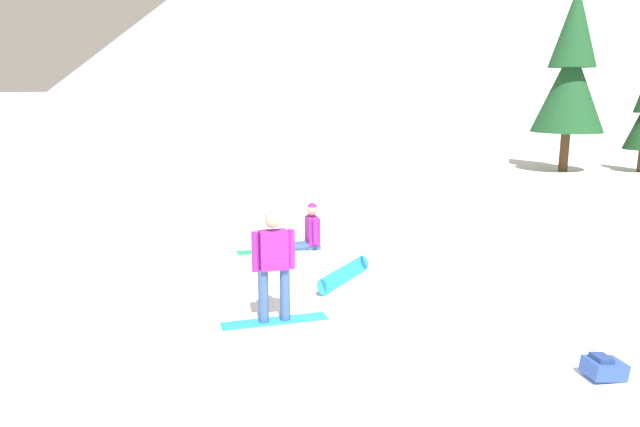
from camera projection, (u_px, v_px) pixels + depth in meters
ground_plane at (392, 330)px, 8.27m from camera, size 800.00×800.00×0.00m
snowboarder_foreground at (274, 265)px, 8.39m from camera, size 1.38×1.23×1.66m
snowboarder_midground at (305, 233)px, 12.39m from camera, size 1.56×1.40×0.99m
loose_snowboard_near_right at (344, 274)px, 10.35m from camera, size 0.29×1.90×0.27m
backpack_blue at (604, 367)px, 6.88m from camera, size 0.56×0.53×0.30m
pine_tree_young at (571, 72)px, 23.23m from camera, size 2.82×2.82×7.30m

